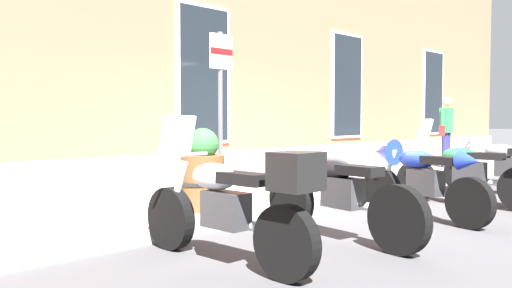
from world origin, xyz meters
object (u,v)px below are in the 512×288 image
at_px(pedestrian_striped_shirt, 446,128).
at_px(barrel_planter, 203,174).
at_px(motorcycle_silver_touring, 231,204).
at_px(motorcycle_blue_sport, 417,176).
at_px(motorcycle_black_naked, 338,195).
at_px(motorcycle_green_touring, 474,170).
at_px(parking_sign, 221,94).
at_px(motorcycle_grey_naked, 505,168).

distance_m(pedestrian_striped_shirt, barrel_planter, 7.88).
relative_size(motorcycle_silver_touring, motorcycle_blue_sport, 1.08).
relative_size(motorcycle_black_naked, barrel_planter, 2.15).
xyz_separation_m(motorcycle_green_touring, parking_sign, (-3.22, 1.95, 1.07)).
bearing_deg(pedestrian_striped_shirt, motorcycle_blue_sport, -158.39).
height_order(motorcycle_blue_sport, motorcycle_green_touring, motorcycle_green_touring).
height_order(motorcycle_green_touring, pedestrian_striped_shirt, pedestrian_striped_shirt).
height_order(motorcycle_green_touring, parking_sign, parking_sign).
height_order(motorcycle_green_touring, barrel_planter, motorcycle_green_touring).
distance_m(motorcycle_silver_touring, motorcycle_black_naked, 1.49).
height_order(motorcycle_blue_sport, pedestrian_striped_shirt, pedestrian_striped_shirt).
distance_m(motorcycle_blue_sport, parking_sign, 2.74).
relative_size(motorcycle_black_naked, motorcycle_grey_naked, 1.03).
distance_m(motorcycle_silver_touring, barrel_planter, 2.07).
xyz_separation_m(motorcycle_silver_touring, barrel_planter, (1.12, 1.74, 0.05)).
relative_size(motorcycle_black_naked, parking_sign, 0.98).
xyz_separation_m(motorcycle_silver_touring, motorcycle_green_touring, (4.64, -0.22, -0.01)).
bearing_deg(motorcycle_blue_sport, parking_sign, 134.33).
distance_m(motorcycle_black_naked, motorcycle_green_touring, 3.16).
distance_m(motorcycle_grey_naked, pedestrian_striped_shirt, 3.65).
distance_m(motorcycle_black_naked, parking_sign, 2.11).
bearing_deg(motorcycle_grey_naked, motorcycle_black_naked, 179.43).
distance_m(motorcycle_grey_naked, barrel_planter, 5.42).
height_order(motorcycle_silver_touring, pedestrian_striped_shirt, pedestrian_striped_shirt).
height_order(motorcycle_silver_touring, motorcycle_grey_naked, motorcycle_silver_touring).
bearing_deg(parking_sign, motorcycle_silver_touring, -129.36).
xyz_separation_m(motorcycle_black_naked, motorcycle_green_touring, (3.16, -0.17, 0.06)).
distance_m(parking_sign, barrel_planter, 1.05).
distance_m(motorcycle_blue_sport, motorcycle_grey_naked, 3.03).
xyz_separation_m(motorcycle_green_touring, barrel_planter, (-3.52, 1.96, 0.06)).
distance_m(motorcycle_black_naked, pedestrian_striped_shirt, 7.84).
bearing_deg(motorcycle_silver_touring, motorcycle_black_naked, -2.22).
relative_size(motorcycle_blue_sport, parking_sign, 0.87).
relative_size(motorcycle_blue_sport, motorcycle_green_touring, 0.90).
height_order(motorcycle_black_naked, motorcycle_grey_naked, motorcycle_black_naked).
height_order(motorcycle_black_naked, barrel_planter, barrel_planter).
xyz_separation_m(pedestrian_striped_shirt, barrel_planter, (-7.85, -0.47, -0.48)).
height_order(pedestrian_striped_shirt, parking_sign, parking_sign).
height_order(motorcycle_black_naked, motorcycle_green_touring, motorcycle_green_touring).
distance_m(motorcycle_black_naked, motorcycle_grey_naked, 4.73).
height_order(motorcycle_black_naked, pedestrian_striped_shirt, pedestrian_striped_shirt).
distance_m(motorcycle_blue_sport, motorcycle_green_touring, 1.46).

